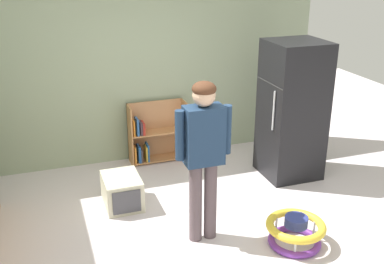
% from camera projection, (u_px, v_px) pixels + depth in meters
% --- Properties ---
extents(ground_plane, '(12.00, 12.00, 0.00)m').
position_uv_depth(ground_plane, '(194.00, 245.00, 4.77)').
color(ground_plane, silver).
rests_on(ground_plane, ground).
extents(back_wall, '(5.20, 0.06, 2.70)m').
position_uv_depth(back_wall, '(138.00, 65.00, 6.33)').
color(back_wall, '#9CAB8B').
rests_on(back_wall, ground).
extents(refrigerator, '(0.73, 0.68, 1.78)m').
position_uv_depth(refrigerator, '(292.00, 110.00, 5.98)').
color(refrigerator, black).
rests_on(refrigerator, ground).
extents(bookshelf, '(0.80, 0.28, 0.85)m').
position_uv_depth(bookshelf, '(153.00, 136.00, 6.57)').
color(bookshelf, tan).
rests_on(bookshelf, ground).
extents(standing_person, '(0.57, 0.23, 1.68)m').
position_uv_depth(standing_person, '(204.00, 147.00, 4.52)').
color(standing_person, '#584A4E').
rests_on(standing_person, ground).
extents(baby_walker, '(0.60, 0.60, 0.32)m').
position_uv_depth(baby_walker, '(295.00, 231.00, 4.72)').
color(baby_walker, purple).
rests_on(baby_walker, ground).
extents(pet_carrier, '(0.42, 0.55, 0.36)m').
position_uv_depth(pet_carrier, '(122.00, 191.00, 5.46)').
color(pet_carrier, beige).
rests_on(pet_carrier, ground).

